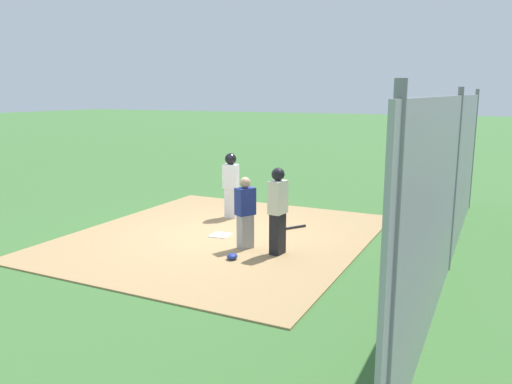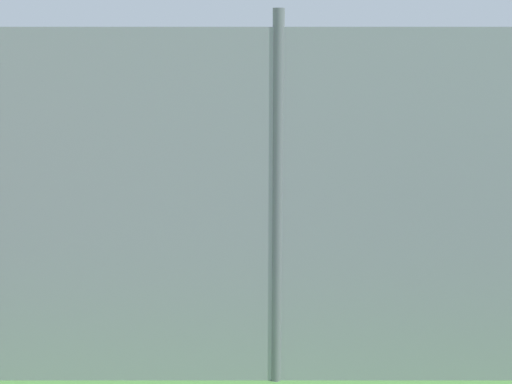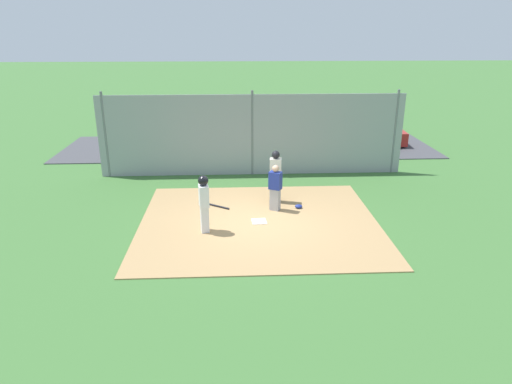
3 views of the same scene
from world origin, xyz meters
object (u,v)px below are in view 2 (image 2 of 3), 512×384
home_plate (265,226)px  catcher (229,195)px  runner (357,162)px  baseball_bat (351,248)px  catcher_mask (177,243)px  umpire (221,197)px

home_plate → catcher: size_ratio=0.29×
runner → home_plate: bearing=10.4°
baseball_bat → catcher_mask: catcher_mask is taller
umpire → catcher_mask: (-0.71, 0.66, -0.88)m
catcher → baseball_bat: (1.82, -0.31, -0.75)m
home_plate → catcher: catcher is taller
home_plate → umpire: bearing=-110.6°
runner → catcher_mask: bearing=18.9°
umpire → catcher_mask: bearing=55.3°
umpire → home_plate: bearing=-12.7°
baseball_bat → umpire: bearing=47.9°
runner → catcher_mask: 3.51m
home_plate → baseball_bat: baseball_bat is taller
home_plate → baseball_bat: bearing=-44.9°
baseball_bat → catcher: bearing=24.6°
umpire → baseball_bat: size_ratio=2.22×
umpire → baseball_bat: bearing=-68.6°
umpire → baseball_bat: 2.15m
catcher → baseball_bat: catcher is taller
home_plate → runner: (1.60, 0.61, 0.97)m
runner → umpire: bearing=35.5°
home_plate → runner: bearing=20.7°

